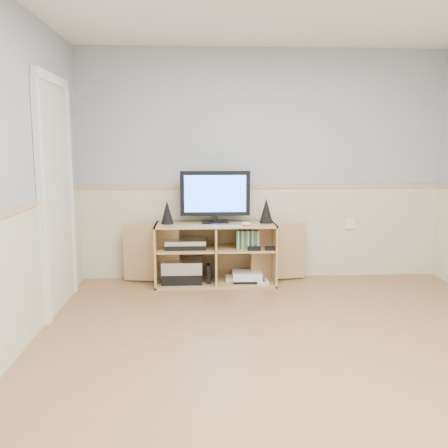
{
  "coord_description": "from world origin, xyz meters",
  "views": [
    {
      "loc": [
        -0.72,
        -3.23,
        1.47
      ],
      "look_at": [
        -0.48,
        1.2,
        0.77
      ],
      "focal_mm": 40.0,
      "sensor_mm": 36.0,
      "label": 1
    }
  ],
  "objects_px": {
    "game_consoles": "(246,277)",
    "monitor": "(215,195)",
    "media_cabinet": "(215,252)",
    "keyboard": "(227,225)"
  },
  "relations": [
    {
      "from": "game_consoles",
      "to": "monitor",
      "type": "bearing_deg",
      "value": 169.47
    },
    {
      "from": "media_cabinet",
      "to": "keyboard",
      "type": "relative_size",
      "value": 6.47
    },
    {
      "from": "monitor",
      "to": "keyboard",
      "type": "height_order",
      "value": "monitor"
    },
    {
      "from": "media_cabinet",
      "to": "monitor",
      "type": "height_order",
      "value": "monitor"
    },
    {
      "from": "media_cabinet",
      "to": "game_consoles",
      "type": "relative_size",
      "value": 4.41
    },
    {
      "from": "keyboard",
      "to": "monitor",
      "type": "bearing_deg",
      "value": 123.18
    },
    {
      "from": "monitor",
      "to": "game_consoles",
      "type": "relative_size",
      "value": 1.64
    },
    {
      "from": "media_cabinet",
      "to": "game_consoles",
      "type": "height_order",
      "value": "media_cabinet"
    },
    {
      "from": "keyboard",
      "to": "game_consoles",
      "type": "distance_m",
      "value": 0.64
    },
    {
      "from": "media_cabinet",
      "to": "keyboard",
      "type": "distance_m",
      "value": 0.4
    }
  ]
}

